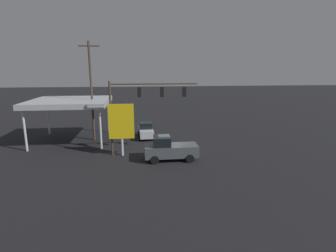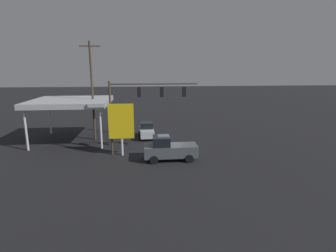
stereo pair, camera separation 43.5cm
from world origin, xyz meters
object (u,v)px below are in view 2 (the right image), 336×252
traffic_signal_assembly (142,100)px  utility_pole (92,90)px  hatchback_crossing (147,130)px  pickup_parked (169,149)px  price_sign (121,122)px

traffic_signal_assembly → utility_pole: 8.59m
traffic_signal_assembly → hatchback_crossing: size_ratio=2.29×
traffic_signal_assembly → hatchback_crossing: bearing=-93.6°
utility_pole → hatchback_crossing: (-6.47, -0.44, -5.33)m
hatchback_crossing → utility_pole: bearing=-89.4°
utility_pole → pickup_parked: bearing=136.3°
price_sign → hatchback_crossing: bearing=-110.9°
price_sign → pickup_parked: size_ratio=1.03×
traffic_signal_assembly → utility_pole: (6.07, -6.06, 0.55)m
hatchback_crossing → traffic_signal_assembly: bearing=-6.8°
traffic_signal_assembly → pickup_parked: bearing=139.6°
price_sign → hatchback_crossing: size_ratio=1.38×
pickup_parked → hatchback_crossing: size_ratio=1.35×
utility_pole → price_sign: bearing=121.3°
traffic_signal_assembly → pickup_parked: traffic_signal_assembly is taller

